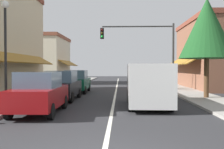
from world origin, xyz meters
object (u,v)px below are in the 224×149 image
Objects in this scene: parked_car_nearest_left at (40,93)px; van_in_lane at (147,84)px; tree_right_near at (207,28)px; parked_car_second_left at (62,86)px; traffic_signal_mast_arm at (147,44)px; street_lamp_left_near at (5,37)px; parked_car_third_left at (77,81)px.

van_in_lane is at bearing 23.04° from parked_car_nearest_left.
parked_car_second_left is at bearing -175.22° from tree_right_near.
traffic_signal_mast_arm is 12.43m from street_lamp_left_near.
street_lamp_left_near is (-2.03, -8.16, 2.55)m from parked_car_third_left.
van_in_lane is at bearing -56.89° from parked_car_third_left.
van_in_lane is (4.80, -7.29, 0.27)m from parked_car_third_left.
van_in_lane is 0.84× the size of traffic_signal_mast_arm.
van_in_lane reaches higher than parked_car_nearest_left.
parked_car_nearest_left is at bearing -33.21° from street_lamp_left_near.
parked_car_nearest_left is at bearing -117.11° from traffic_signal_mast_arm.
traffic_signal_mast_arm is 6.49m from tree_right_near.
tree_right_near is (8.83, 0.74, 3.50)m from parked_car_second_left.
parked_car_third_left is 0.80× the size of street_lamp_left_near.
tree_right_near is (3.96, 3.17, 3.23)m from van_in_lane.
parked_car_second_left is 5.44m from van_in_lane.
parked_car_nearest_left is 1.01× the size of parked_car_second_left.
parked_car_second_left is 0.66× the size of traffic_signal_mast_arm.
tree_right_near is (8.75, 5.37, 3.50)m from parked_car_nearest_left.
parked_car_nearest_left is 3.53m from street_lamp_left_near.
parked_car_nearest_left is 10.85m from tree_right_near.
van_in_lane is 1.01× the size of street_lamp_left_near.
parked_car_second_left is at bearing 89.30° from parked_car_nearest_left.
parked_car_third_left is (-0.01, 9.50, 0.00)m from parked_car_nearest_left.
parked_car_third_left is at bearing 76.02° from street_lamp_left_near.
street_lamp_left_near reaches higher than parked_car_second_left.
parked_car_second_left is 4.60m from street_lamp_left_near.
parked_car_third_left is 8.78m from street_lamp_left_near.
traffic_signal_mast_arm reaches higher than parked_car_second_left.
parked_car_nearest_left is 1.01× the size of parked_car_third_left.
tree_right_near reaches higher than street_lamp_left_near.
traffic_signal_mast_arm is at bearing 61.21° from parked_car_nearest_left.
tree_right_near reaches higher than parked_car_nearest_left.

